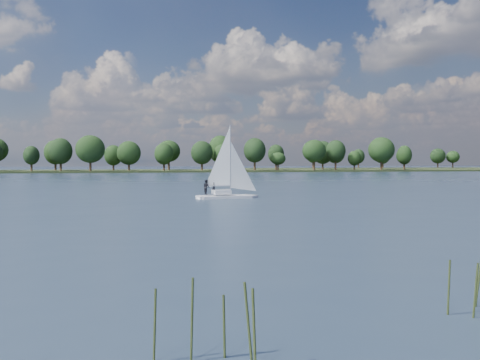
{
  "coord_description": "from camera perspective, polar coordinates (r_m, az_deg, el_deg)",
  "views": [
    {
      "loc": [
        -1.04,
        -22.04,
        4.61
      ],
      "look_at": [
        11.33,
        36.16,
        2.5
      ],
      "focal_mm": 40.0,
      "sensor_mm": 36.0,
      "label": 1
    }
  ],
  "objects": [
    {
      "name": "ground",
      "position": [
        122.13,
        -11.51,
        -0.17
      ],
      "size": [
        700.0,
        700.0,
        0.0
      ],
      "primitive_type": "plane",
      "color": "#233342",
      "rests_on": "ground"
    },
    {
      "name": "far_shore",
      "position": [
        234.08,
        -11.75,
        0.86
      ],
      "size": [
        660.0,
        40.0,
        1.5
      ],
      "primitive_type": "cube",
      "color": "black",
      "rests_on": "ground"
    },
    {
      "name": "far_shore_back",
      "position": [
        324.8,
        17.73,
        1.12
      ],
      "size": [
        220.0,
        30.0,
        1.4
      ],
      "primitive_type": "cube",
      "color": "black",
      "rests_on": "ground"
    },
    {
      "name": "sailboat",
      "position": [
        65.44,
        -1.65,
        0.31
      ],
      "size": [
        7.45,
        3.27,
        9.48
      ],
      "rotation": [
        0.0,
        0.0,
        0.18
      ],
      "color": "silver",
      "rests_on": "ground"
    },
    {
      "name": "treeline",
      "position": [
        230.71,
        -13.32,
        2.84
      ],
      "size": [
        563.27,
        73.98,
        18.63
      ],
      "color": "black",
      "rests_on": "ground"
    },
    {
      "name": "reeds",
      "position": [
        12.74,
        -14.3,
        -15.22
      ],
      "size": [
        57.97,
        12.01,
        2.01
      ],
      "color": "#283316",
      "rests_on": "ground"
    }
  ]
}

